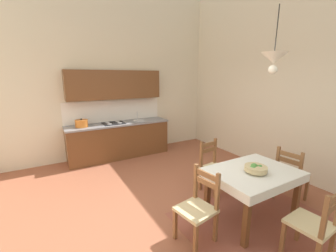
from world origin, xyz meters
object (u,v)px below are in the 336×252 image
object	(u,v)px
dining_table	(253,179)
dining_chair_kitchen_side	(213,167)
fruit_bowl	(256,169)
kitchen_cabinetry	(118,124)
dining_chair_tv_side	(198,208)
pendant_lamp	(274,59)
dining_chair_camera_side	(314,225)
dining_chair_window_side	(291,176)

from	to	relation	value
dining_table	dining_chair_kitchen_side	distance (m)	0.91
dining_table	fruit_bowl	size ratio (longest dim) A/B	4.08
kitchen_cabinetry	dining_chair_tv_side	distance (m)	3.43
dining_chair_kitchen_side	dining_table	bearing A→B (deg)	-94.13
pendant_lamp	dining_table	bearing A→B (deg)	130.26
dining_chair_camera_side	pendant_lamp	xyz separation A→B (m)	(0.09, 0.77, 1.82)
kitchen_cabinetry	dining_table	bearing A→B (deg)	-75.74
dining_chair_tv_side	fruit_bowl	xyz separation A→B (m)	(0.90, -0.11, 0.37)
kitchen_cabinetry	dining_table	xyz separation A→B (m)	(0.88, -3.46, -0.24)
fruit_bowl	pendant_lamp	xyz separation A→B (m)	(0.11, -0.02, 1.45)
dining_chair_window_side	pendant_lamp	xyz separation A→B (m)	(-0.88, -0.07, 1.82)
dining_chair_camera_side	pendant_lamp	bearing A→B (deg)	83.28
dining_chair_window_side	fruit_bowl	size ratio (longest dim) A/B	3.10
dining_chair_kitchen_side	kitchen_cabinetry	bearing A→B (deg)	110.17
kitchen_cabinetry	dining_chair_tv_side	bearing A→B (deg)	-90.95
dining_chair_camera_side	pendant_lamp	distance (m)	1.98
dining_table	fruit_bowl	bearing A→B (deg)	-123.39
dining_chair_camera_side	fruit_bowl	world-z (taller)	dining_chair_camera_side
dining_chair_window_side	dining_chair_kitchen_side	world-z (taller)	same
dining_table	dining_chair_camera_side	bearing A→B (deg)	-91.31
dining_chair_kitchen_side	dining_chair_tv_side	xyz separation A→B (m)	(-1.00, -0.84, 0.00)
dining_table	dining_chair_camera_side	world-z (taller)	dining_chair_camera_side
dining_table	dining_chair_tv_side	distance (m)	0.95
dining_chair_window_side	pendant_lamp	distance (m)	2.02
kitchen_cabinetry	pendant_lamp	bearing A→B (deg)	-74.99
dining_chair_window_side	dining_chair_tv_side	xyz separation A→B (m)	(-1.88, 0.06, 0.00)
dining_chair_kitchen_side	dining_chair_camera_side	bearing A→B (deg)	-92.75
fruit_bowl	dining_chair_tv_side	bearing A→B (deg)	172.93
dining_chair_kitchen_side	fruit_bowl	world-z (taller)	dining_chair_kitchen_side
dining_chair_window_side	dining_table	bearing A→B (deg)	179.24
dining_chair_camera_side	dining_chair_tv_side	size ratio (longest dim) A/B	1.00
dining_table	dining_chair_tv_side	world-z (taller)	dining_chair_tv_side
dining_chair_camera_side	fruit_bowl	bearing A→B (deg)	91.41
dining_chair_tv_side	fruit_bowl	distance (m)	0.98
dining_table	pendant_lamp	distance (m)	1.66
kitchen_cabinetry	dining_chair_camera_side	xyz separation A→B (m)	(0.86, -4.31, -0.41)
dining_chair_window_side	dining_chair_tv_side	distance (m)	1.88
fruit_bowl	pendant_lamp	size ratio (longest dim) A/B	0.37
dining_chair_kitchen_side	dining_chair_camera_side	world-z (taller)	same
dining_table	dining_chair_tv_side	bearing A→B (deg)	176.82
dining_table	dining_chair_tv_side	size ratio (longest dim) A/B	1.32
kitchen_cabinetry	dining_chair_window_side	size ratio (longest dim) A/B	2.74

